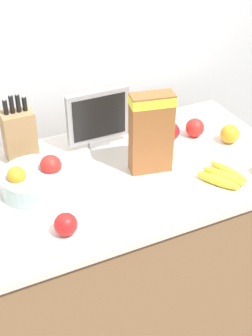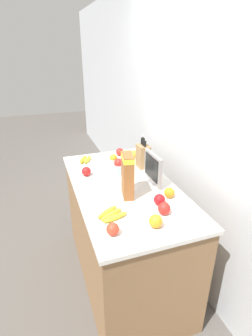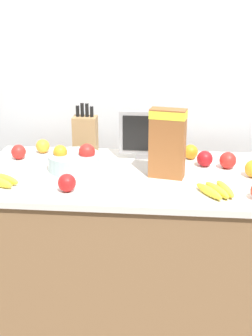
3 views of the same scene
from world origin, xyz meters
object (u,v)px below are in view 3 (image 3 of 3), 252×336
at_px(banana_bunch_left, 217,190).
at_px(apple_rightmost, 67,183).
at_px(fruit_bowl, 75,161).
at_px(banana_bunch_right, 2,180).
at_px(cereal_box, 167,141).
at_px(orange_front_right, 191,152).
at_px(apple_rear, 205,159).
at_px(small_monitor, 145,134).
at_px(knife_block, 85,135).
at_px(orange_back_center, 43,146).
at_px(apple_leftmost, 228,160).
at_px(apple_front, 19,152).

relative_size(banana_bunch_left, apple_rightmost, 2.64).
distance_m(fruit_bowl, banana_bunch_left, 0.70).
distance_m(banana_bunch_right, apple_rightmost, 0.31).
bearing_deg(cereal_box, orange_front_right, 77.52).
bearing_deg(apple_rear, fruit_bowl, -170.17).
xyz_separation_m(small_monitor, orange_front_right, (0.23, 0.03, -0.10)).
height_order(knife_block, orange_front_right, knife_block).
xyz_separation_m(banana_bunch_left, banana_bunch_right, (-0.95, 0.02, 0.00)).
bearing_deg(cereal_box, apple_rear, 52.91).
bearing_deg(banana_bunch_right, orange_back_center, 82.28).
height_order(orange_back_center, orange_front_right, orange_front_right).
distance_m(cereal_box, apple_leftmost, 0.36).
xyz_separation_m(apple_rear, orange_front_right, (-0.06, 0.11, -0.00)).
xyz_separation_m(apple_front, orange_back_center, (0.10, 0.11, -0.00)).
bearing_deg(apple_front, small_monitor, 5.14).
height_order(apple_front, apple_rear, apple_rear).
xyz_separation_m(apple_leftmost, orange_front_right, (-0.18, 0.13, -0.00)).
bearing_deg(apple_leftmost, cereal_box, -153.91).
height_order(banana_bunch_left, apple_rightmost, apple_rightmost).
relative_size(apple_leftmost, apple_rear, 1.05).
distance_m(fruit_bowl, banana_bunch_right, 0.36).
bearing_deg(orange_back_center, fruit_bowl, -47.95).
xyz_separation_m(small_monitor, fruit_bowl, (-0.33, -0.19, -0.09)).
bearing_deg(apple_rightmost, banana_bunch_right, 170.63).
distance_m(small_monitor, orange_back_center, 0.57).
bearing_deg(apple_rightmost, apple_leftmost, 26.65).
bearing_deg(banana_bunch_right, apple_rear, 19.81).
bearing_deg(banana_bunch_right, fruit_bowl, 37.61).
xyz_separation_m(apple_rear, orange_back_center, (-0.85, 0.14, -0.00)).
xyz_separation_m(small_monitor, orange_back_center, (-0.55, 0.06, -0.10)).
xyz_separation_m(cereal_box, banana_bunch_left, (0.22, -0.19, -0.16)).
bearing_deg(knife_block, fruit_bowl, -92.59).
relative_size(cereal_box, banana_bunch_left, 1.55).
xyz_separation_m(banana_bunch_right, apple_leftmost, (1.03, 0.31, 0.02)).
distance_m(apple_rear, orange_front_right, 0.13).
height_order(banana_bunch_right, orange_front_right, orange_front_right).
bearing_deg(orange_back_center, banana_bunch_left, -29.01).
bearing_deg(orange_front_right, banana_bunch_right, -152.70).
bearing_deg(knife_block, apple_rightmost, -88.97).
bearing_deg(banana_bunch_right, knife_block, 57.36).
height_order(knife_block, small_monitor, knife_block).
bearing_deg(fruit_bowl, apple_front, 157.43).
height_order(apple_rightmost, orange_back_center, apple_rightmost).
height_order(banana_bunch_left, orange_front_right, orange_front_right).
height_order(knife_block, apple_rear, knife_block).
bearing_deg(small_monitor, banana_bunch_right, -146.23).
relative_size(knife_block, small_monitor, 1.12).
bearing_deg(apple_leftmost, small_monitor, 165.89).
bearing_deg(banana_bunch_right, apple_rightmost, -9.37).
height_order(fruit_bowl, apple_rightmost, fruit_bowl).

